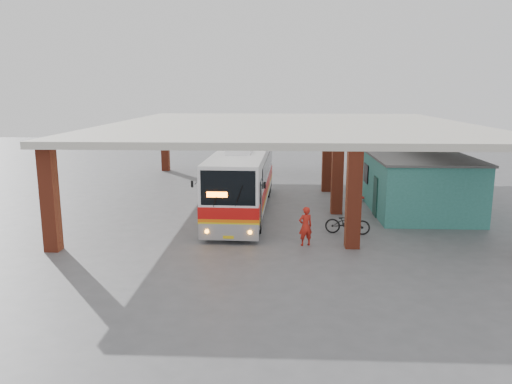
{
  "coord_description": "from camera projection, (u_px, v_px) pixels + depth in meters",
  "views": [
    {
      "loc": [
        -0.14,
        -23.51,
        6.6
      ],
      "look_at": [
        -1.23,
        0.0,
        1.75
      ],
      "focal_mm": 35.0,
      "sensor_mm": 36.0,
      "label": 1
    }
  ],
  "objects": [
    {
      "name": "coach_bus",
      "position": [
        243.0,
        179.0,
        27.23
      ],
      "size": [
        3.01,
        12.64,
        3.66
      ],
      "rotation": [
        0.0,
        0.0,
        -0.03
      ],
      "color": "white",
      "rests_on": "ground"
    },
    {
      "name": "motorcycle",
      "position": [
        348.0,
        223.0,
        23.1
      ],
      "size": [
        2.16,
        1.06,
        1.08
      ],
      "primitive_type": "imported",
      "rotation": [
        0.0,
        0.0,
        1.4
      ],
      "color": "black",
      "rests_on": "ground"
    },
    {
      "name": "shop_building",
      "position": [
        416.0,
        182.0,
        27.59
      ],
      "size": [
        5.2,
        8.2,
        3.11
      ],
      "color": "#30786A",
      "rests_on": "ground"
    },
    {
      "name": "red_chair",
      "position": [
        365.0,
        195.0,
        29.97
      ],
      "size": [
        0.4,
        0.4,
        0.76
      ],
      "rotation": [
        0.0,
        0.0,
        -0.0
      ],
      "color": "red",
      "rests_on": "ground"
    },
    {
      "name": "canopy_roof",
      "position": [
        290.0,
        125.0,
        29.76
      ],
      "size": [
        21.0,
        23.0,
        0.3
      ],
      "primitive_type": "cube",
      "color": "beige",
      "rests_on": "brick_columns"
    },
    {
      "name": "pedestrian",
      "position": [
        305.0,
        226.0,
        21.35
      ],
      "size": [
        0.73,
        0.61,
        1.71
      ],
      "primitive_type": "imported",
      "rotation": [
        0.0,
        0.0,
        3.51
      ],
      "color": "red",
      "rests_on": "ground"
    },
    {
      "name": "brick_columns",
      "position": [
        306.0,
        168.0,
        28.72
      ],
      "size": [
        20.1,
        21.6,
        4.35
      ],
      "color": "#9A3821",
      "rests_on": "ground"
    },
    {
      "name": "ground",
      "position": [
        281.0,
        227.0,
        24.33
      ],
      "size": [
        90.0,
        90.0,
        0.0
      ],
      "primitive_type": "plane",
      "color": "#515154",
      "rests_on": "ground"
    }
  ]
}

